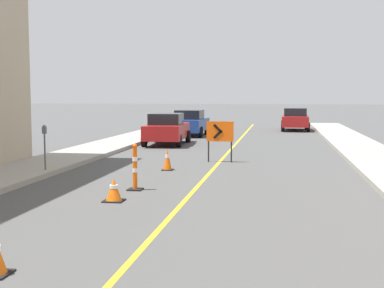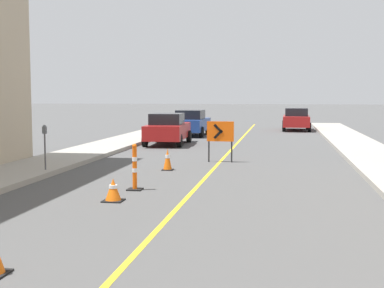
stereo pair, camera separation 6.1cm
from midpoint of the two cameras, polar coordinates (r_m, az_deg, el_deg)
name	(u,v)px [view 1 (the left image)]	position (r m, az deg, el deg)	size (l,w,h in m)	color
lane_stripe	(225,156)	(21.98, 3.42, -1.31)	(0.12, 48.65, 0.01)	gold
sidewalk_left	(87,152)	(23.33, -11.17, -0.83)	(2.39, 48.65, 0.16)	#9E998E
sidewalk_right	(374,157)	(22.17, 18.80, -1.32)	(2.39, 48.65, 0.16)	#9E998E
traffic_cone_third	(114,190)	(12.82, -8.48, -4.88)	(0.47, 0.47, 0.55)	black
traffic_cone_fourth	(167,159)	(17.89, -2.74, -1.66)	(0.36, 0.36, 0.73)	black
delineator_post_rear	(135,170)	(14.21, -6.22, -2.77)	(0.38, 0.38, 1.24)	black
arrow_barricade_primary	(220,133)	(19.97, 2.91, 1.15)	(1.01, 0.11, 1.53)	#EF560C
parked_car_curb_near	(167,129)	(27.07, -2.76, 1.62)	(2.00, 4.38, 1.59)	maroon
parked_car_curb_mid	(190,123)	(32.97, -0.27, 2.28)	(1.94, 4.33, 1.59)	navy
parked_car_curb_far	(295,119)	(38.54, 10.89, 2.61)	(1.94, 4.33, 1.59)	maroon
parking_meter_near_curb	(45,138)	(17.37, -15.56, 0.59)	(0.12, 0.11, 1.42)	#4C4C51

